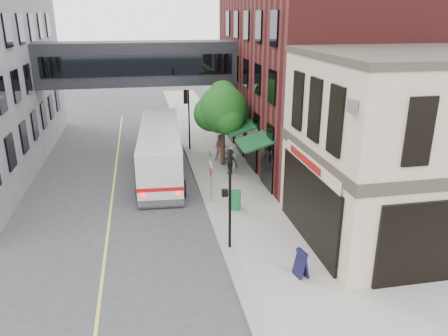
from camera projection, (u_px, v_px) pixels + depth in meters
name	position (u px, v px, depth m)	size (l,w,h in m)	color
ground	(230.00, 276.00, 17.40)	(120.00, 120.00, 0.00)	#38383A
sidewalk_main	(218.00, 161.00, 30.69)	(4.00, 60.00, 0.15)	gray
corner_building	(418.00, 148.00, 19.45)	(10.19, 8.12, 8.45)	#BBAD8F
brick_building	(326.00, 57.00, 30.73)	(13.76, 18.00, 14.00)	#541A1A
skyway_bridge	(139.00, 63.00, 31.35)	(14.00, 3.18, 3.00)	black
traffic_signal_near	(229.00, 187.00, 18.32)	(0.44, 0.22, 4.60)	black
traffic_signal_far	(187.00, 108.00, 32.06)	(0.53, 0.28, 4.50)	black
street_sign_pole	(211.00, 171.00, 23.30)	(0.08, 0.75, 3.00)	gray
street_tree	(222.00, 109.00, 28.72)	(3.80, 3.20, 5.60)	#382619
lane_marking	(113.00, 191.00, 25.76)	(0.12, 40.00, 0.01)	#D8CC4C
bus	(161.00, 148.00, 28.03)	(3.32, 11.52, 3.06)	silver
pedestrian_a	(232.00, 160.00, 28.14)	(0.60, 0.40, 1.65)	white
pedestrian_b	(221.00, 148.00, 30.27)	(0.91, 0.71, 1.88)	#C47F86
pedestrian_c	(230.00, 162.00, 27.72)	(1.08, 0.62, 1.67)	black
newspaper_box	(235.00, 200.00, 22.83)	(0.51, 0.45, 1.02)	#155F2C
sandwich_board	(301.00, 263.00, 16.96)	(0.40, 0.62, 1.11)	black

